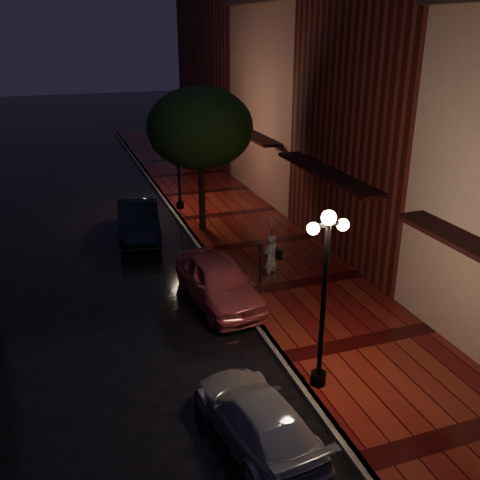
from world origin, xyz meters
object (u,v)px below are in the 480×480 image
object	(u,v)px
streetlamp_near	(324,291)
pink_car	(218,281)
silver_car	(257,418)
street_tree	(200,130)
navy_car	(138,219)
streetlamp_far	(178,156)
parking_meter	(260,259)
woman_with_umbrella	(271,238)

from	to	relation	value
streetlamp_near	pink_car	distance (m)	5.32
streetlamp_near	silver_car	distance (m)	3.04
street_tree	streetlamp_near	bearing A→B (deg)	-91.35
street_tree	navy_car	size ratio (longest dim) A/B	1.28
navy_car	silver_car	distance (m)	12.58
streetlamp_near	streetlamp_far	distance (m)	14.00
streetlamp_far	street_tree	distance (m)	3.44
navy_car	silver_car	world-z (taller)	navy_car
street_tree	parking_meter	world-z (taller)	street_tree
woman_with_umbrella	parking_meter	bearing A→B (deg)	-10.59
street_tree	navy_car	bearing A→B (deg)	169.50
streetlamp_far	navy_car	distance (m)	3.91
streetlamp_near	streetlamp_far	xyz separation A→B (m)	(0.00, 14.00, 0.00)
streetlamp_near	parking_meter	world-z (taller)	streetlamp_near
pink_car	navy_car	size ratio (longest dim) A/B	0.94
streetlamp_near	silver_car	world-z (taller)	streetlamp_near
street_tree	parking_meter	bearing A→B (deg)	-85.97
silver_car	woman_with_umbrella	world-z (taller)	woman_with_umbrella
streetlamp_near	streetlamp_far	world-z (taller)	same
silver_car	streetlamp_far	bearing A→B (deg)	-104.51
silver_car	parking_meter	distance (m)	7.06
streetlamp_near	navy_car	distance (m)	11.85
silver_car	pink_car	bearing A→B (deg)	-106.75
streetlamp_near	street_tree	distance (m)	11.12
streetlamp_near	street_tree	bearing A→B (deg)	88.65
streetlamp_near	silver_car	xyz separation A→B (m)	(-1.97, -1.10, -2.04)
pink_car	street_tree	bearing A→B (deg)	73.64
streetlamp_far	pink_car	world-z (taller)	streetlamp_far
navy_car	parking_meter	distance (m)	6.73
pink_car	woman_with_umbrella	xyz separation A→B (m)	(2.01, 0.65, 0.92)
pink_car	silver_car	xyz separation A→B (m)	(-1.02, -5.99, -0.16)
street_tree	silver_car	xyz separation A→B (m)	(-2.23, -12.09, -3.68)
streetlamp_far	silver_car	size ratio (longest dim) A/B	1.11
streetlamp_far	pink_car	size ratio (longest dim) A/B	1.01
streetlamp_near	pink_car	size ratio (longest dim) A/B	1.01
street_tree	woman_with_umbrella	distance (m)	6.09
pink_car	silver_car	distance (m)	6.08
woman_with_umbrella	navy_car	bearing A→B (deg)	-84.62
navy_car	streetlamp_near	bearing A→B (deg)	-71.72
street_tree	parking_meter	xyz separation A→B (m)	(0.39, -5.55, -3.25)
streetlamp_far	silver_car	bearing A→B (deg)	-97.44
streetlamp_near	woman_with_umbrella	world-z (taller)	streetlamp_near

